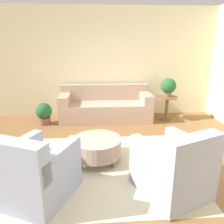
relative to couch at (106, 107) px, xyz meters
name	(u,v)px	position (x,y,z in m)	size (l,w,h in m)	color
ground_plane	(105,167)	(-0.10, -2.33, -0.33)	(16.00, 16.00, 0.00)	brown
wall_back	(101,63)	(-0.10, 0.49, 1.07)	(9.51, 0.12, 2.80)	beige
rug	(105,167)	(-0.10, -2.33, -0.32)	(2.68, 2.30, 0.01)	beige
couch	(106,107)	(0.00, 0.00, 0.00)	(2.28, 0.85, 0.87)	tan
armchair_left	(36,174)	(-0.97, -3.00, 0.03)	(1.03, 1.09, 0.91)	#8E99B2
armchair_right	(174,169)	(0.76, -3.00, 0.03)	(1.03, 1.09, 0.91)	#8E99B2
ottoman_table	(97,146)	(-0.23, -2.12, -0.06)	(0.81, 0.81, 0.39)	tan
side_table	(167,104)	(1.56, -0.12, 0.09)	(0.49, 0.49, 0.61)	brown
potted_plant_on_side_table	(168,86)	(1.56, -0.12, 0.55)	(0.38, 0.38, 0.47)	brown
potted_plant_floor	(44,113)	(-1.51, -0.26, -0.04)	(0.39, 0.39, 0.53)	brown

